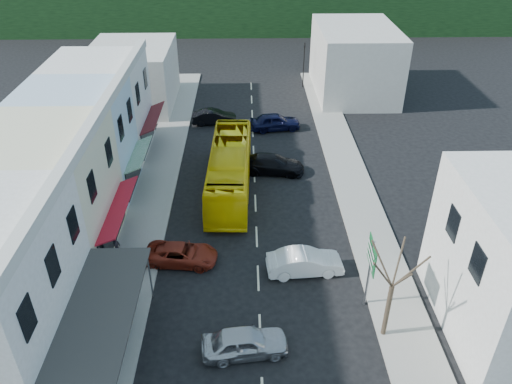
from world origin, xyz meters
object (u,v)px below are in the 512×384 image
traffic_signal (304,65)px  car_silver (245,343)px  car_red (181,253)px  direction_sign (369,274)px  car_white (305,263)px  pedestrian_left (117,248)px  street_tree (392,287)px  bus (230,171)px

traffic_signal → car_silver: bearing=80.4°
car_red → traffic_signal: bearing=-12.8°
direction_sign → traffic_signal: (0.00, 33.89, 0.32)m
car_white → car_red: (-7.39, 1.08, 0.00)m
car_white → car_red: 7.47m
car_red → pedestrian_left: bearing=93.8°
car_silver → street_tree: street_tree is taller
car_red → street_tree: (10.92, -6.02, 2.64)m
bus → car_silver: bus is taller
car_white → street_tree: size_ratio=0.66×
street_tree → traffic_signal: 36.12m
car_silver → street_tree: 7.62m
street_tree → traffic_signal: (-0.50, 36.11, -0.84)m
car_red → pedestrian_left: 3.89m
car_silver → car_red: 7.97m
pedestrian_left → traffic_signal: (14.30, 29.91, 1.50)m
traffic_signal → car_red: bearing=71.4°
pedestrian_left → bus: bearing=-39.9°
car_silver → car_red: bearing=21.8°
car_red → traffic_signal: size_ratio=0.92×
car_red → street_tree: bearing=-112.5°
car_white → street_tree: 6.62m
bus → pedestrian_left: (-6.64, -8.34, -0.55)m
bus → car_silver: (1.08, -15.49, -0.85)m
bus → traffic_signal: bearing=72.2°
street_tree → car_white: bearing=125.6°
car_white → bus: bearing=20.9°
bus → car_silver: bearing=-84.3°
car_silver → direction_sign: bearing=-71.3°
pedestrian_left → traffic_signal: 33.19m
car_silver → traffic_signal: (6.58, 37.06, 1.80)m
direction_sign → car_silver: bearing=-151.2°
car_silver → car_red: size_ratio=0.96×
bus → car_white: (4.62, -9.59, -0.85)m
bus → street_tree: bearing=-58.9°
car_red → direction_sign: bearing=-103.7°
car_silver → traffic_signal: size_ratio=0.88×
car_red → direction_sign: size_ratio=1.06×
car_silver → car_white: 6.88m
car_silver → direction_sign: size_ratio=1.01×
pedestrian_left → traffic_signal: size_ratio=0.34×
pedestrian_left → traffic_signal: bearing=-26.9°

